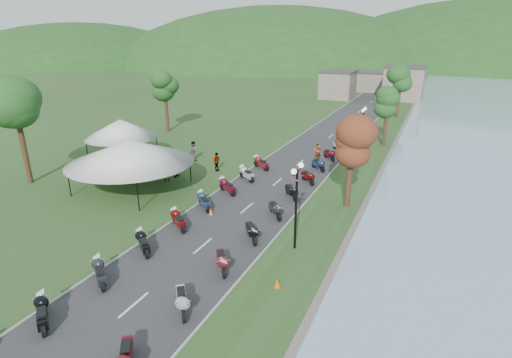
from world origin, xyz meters
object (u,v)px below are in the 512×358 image
at_px(vendor_tent_main, 131,165).
at_px(pedestrian_c, 140,177).
at_px(pedestrian_b, 194,160).
at_px(pedestrian_a, 167,181).

bearing_deg(vendor_tent_main, pedestrian_c, 119.55).
bearing_deg(pedestrian_c, pedestrian_b, 130.96).
relative_size(vendor_tent_main, pedestrian_b, 3.43).
bearing_deg(pedestrian_b, pedestrian_c, 101.82).
distance_m(vendor_tent_main, pedestrian_b, 8.91).
xyz_separation_m(vendor_tent_main, pedestrian_c, (-1.33, 2.35, -2.00)).
relative_size(pedestrian_b, pedestrian_c, 1.13).
height_order(pedestrian_b, pedestrian_c, pedestrian_b).
relative_size(vendor_tent_main, pedestrian_a, 3.94).
relative_size(vendor_tent_main, pedestrian_c, 3.89).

